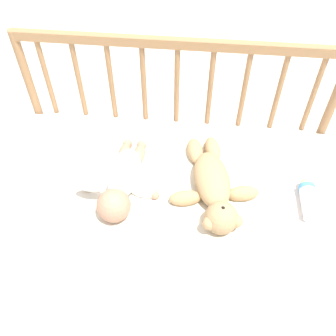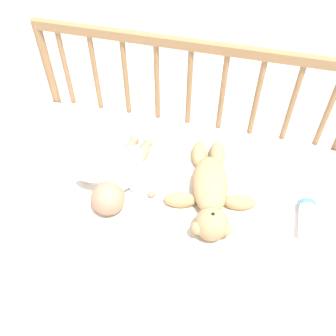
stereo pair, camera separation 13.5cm
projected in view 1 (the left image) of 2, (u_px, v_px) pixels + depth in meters
name	position (u px, v px, depth m)	size (l,w,h in m)	color
ground_plane	(168.00, 239.00, 1.74)	(12.00, 12.00, 0.00)	silver
crib_mattress	(168.00, 211.00, 1.57)	(1.26, 0.60, 0.45)	white
crib_rail	(177.00, 94.00, 1.51)	(1.26, 0.04, 0.83)	#997047
blanket	(169.00, 182.00, 1.38)	(0.83, 0.50, 0.01)	silver
teddy_bear	(213.00, 186.00, 1.31)	(0.32, 0.46, 0.11)	tan
baby	(122.00, 181.00, 1.33)	(0.29, 0.41, 0.12)	white
baby_bottle	(309.00, 199.00, 1.30)	(0.06, 0.17, 0.06)	white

